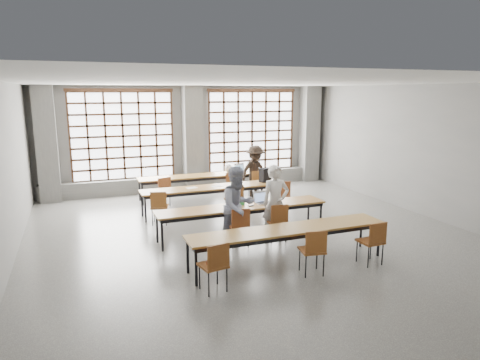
# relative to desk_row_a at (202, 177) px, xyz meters

# --- Properties ---
(floor) EXTENTS (11.00, 11.00, 0.00)m
(floor) POSITION_rel_desk_row_a_xyz_m (0.04, -3.99, -0.66)
(floor) COLOR #51514E
(floor) RESTS_ON ground
(ceiling) EXTENTS (11.00, 11.00, 0.00)m
(ceiling) POSITION_rel_desk_row_a_xyz_m (0.04, -3.99, 2.84)
(ceiling) COLOR silver
(ceiling) RESTS_ON floor
(wall_back) EXTENTS (10.00, 0.00, 10.00)m
(wall_back) POSITION_rel_desk_row_a_xyz_m (0.04, 1.51, 1.09)
(wall_back) COLOR #626260
(wall_back) RESTS_ON floor
(wall_front) EXTENTS (10.00, 0.00, 10.00)m
(wall_front) POSITION_rel_desk_row_a_xyz_m (0.04, -9.49, 1.09)
(wall_front) COLOR #626260
(wall_front) RESTS_ON floor
(wall_left) EXTENTS (0.00, 11.00, 11.00)m
(wall_left) POSITION_rel_desk_row_a_xyz_m (-4.96, -3.99, 1.09)
(wall_left) COLOR #626260
(wall_left) RESTS_ON floor
(wall_right) EXTENTS (0.00, 11.00, 11.00)m
(wall_right) POSITION_rel_desk_row_a_xyz_m (5.04, -3.99, 1.09)
(wall_right) COLOR #626260
(wall_right) RESTS_ON floor
(column_left) EXTENTS (0.60, 0.55, 3.50)m
(column_left) POSITION_rel_desk_row_a_xyz_m (-4.46, 1.23, 1.09)
(column_left) COLOR #555553
(column_left) RESTS_ON floor
(column_mid) EXTENTS (0.60, 0.55, 3.50)m
(column_mid) POSITION_rel_desk_row_a_xyz_m (0.04, 1.23, 1.09)
(column_mid) COLOR #555553
(column_mid) RESTS_ON floor
(column_right) EXTENTS (0.60, 0.55, 3.50)m
(column_right) POSITION_rel_desk_row_a_xyz_m (4.54, 1.23, 1.09)
(column_right) COLOR #555553
(column_right) RESTS_ON floor
(window_left) EXTENTS (3.32, 0.12, 3.00)m
(window_left) POSITION_rel_desk_row_a_xyz_m (-2.21, 1.43, 1.24)
(window_left) COLOR white
(window_left) RESTS_ON wall_back
(window_right) EXTENTS (3.32, 0.12, 3.00)m
(window_right) POSITION_rel_desk_row_a_xyz_m (2.29, 1.43, 1.24)
(window_right) COLOR white
(window_right) RESTS_ON wall_back
(sill_ledge) EXTENTS (9.80, 0.35, 0.50)m
(sill_ledge) POSITION_rel_desk_row_a_xyz_m (0.04, 1.31, -0.41)
(sill_ledge) COLOR #555553
(sill_ledge) RESTS_ON floor
(desk_row_a) EXTENTS (4.00, 0.70, 0.73)m
(desk_row_a) POSITION_rel_desk_row_a_xyz_m (0.00, 0.00, 0.00)
(desk_row_a) COLOR brown
(desk_row_a) RESTS_ON floor
(desk_row_b) EXTENTS (4.00, 0.70, 0.73)m
(desk_row_b) POSITION_rel_desk_row_a_xyz_m (-0.19, -1.73, 0.00)
(desk_row_b) COLOR brown
(desk_row_b) RESTS_ON floor
(desk_row_c) EXTENTS (4.00, 0.70, 0.73)m
(desk_row_c) POSITION_rel_desk_row_a_xyz_m (-0.19, -3.91, 0.00)
(desk_row_c) COLOR brown
(desk_row_c) RESTS_ON floor
(desk_row_d) EXTENTS (4.00, 0.70, 0.73)m
(desk_row_d) POSITION_rel_desk_row_a_xyz_m (0.03, -5.77, 0.00)
(desk_row_d) COLOR brown
(desk_row_d) RESTS_ON floor
(chair_back_left) EXTENTS (0.52, 0.52, 0.88)m
(chair_back_left) POSITION_rel_desk_row_a_xyz_m (-1.38, -0.63, -0.13)
(chair_back_left) COLOR brown
(chair_back_left) RESTS_ON floor
(chair_back_mid) EXTENTS (0.52, 0.52, 0.88)m
(chair_back_mid) POSITION_rel_desk_row_a_xyz_m (0.78, -0.63, -0.13)
(chair_back_mid) COLOR brown
(chair_back_mid) RESTS_ON floor
(chair_back_right) EXTENTS (0.44, 0.45, 0.88)m
(chair_back_right) POSITION_rel_desk_row_a_xyz_m (1.60, -0.63, -0.13)
(chair_back_right) COLOR brown
(chair_back_right) RESTS_ON floor
(chair_mid_left) EXTENTS (0.53, 0.53, 0.88)m
(chair_mid_left) POSITION_rel_desk_row_a_xyz_m (-1.81, -2.35, -0.13)
(chair_mid_left) COLOR brown
(chair_mid_left) RESTS_ON floor
(chair_mid_centre) EXTENTS (0.43, 0.43, 0.88)m
(chair_mid_centre) POSITION_rel_desk_row_a_xyz_m (0.21, -2.35, -0.13)
(chair_mid_centre) COLOR brown
(chair_mid_centre) RESTS_ON floor
(chair_mid_right) EXTENTS (0.42, 0.43, 0.88)m
(chair_mid_right) POSITION_rel_desk_row_a_xyz_m (1.61, -2.35, -0.13)
(chair_mid_right) COLOR brown
(chair_mid_right) RESTS_ON floor
(chair_front_left) EXTENTS (0.48, 0.48, 0.88)m
(chair_front_left) POSITION_rel_desk_row_a_xyz_m (-0.50, -4.54, -0.13)
(chair_front_left) COLOR brown
(chair_front_left) RESTS_ON floor
(chair_front_right) EXTENTS (0.46, 0.46, 0.88)m
(chair_front_right) POSITION_rel_desk_row_a_xyz_m (0.40, -4.54, -0.13)
(chair_front_right) COLOR brown
(chair_front_right) RESTS_ON floor
(chair_near_left) EXTENTS (0.49, 0.49, 0.88)m
(chair_near_left) POSITION_rel_desk_row_a_xyz_m (-1.66, -6.40, -0.13)
(chair_near_left) COLOR brown
(chair_near_left) RESTS_ON floor
(chair_near_mid) EXTENTS (0.49, 0.49, 0.88)m
(chair_near_mid) POSITION_rel_desk_row_a_xyz_m (0.21, -6.40, -0.13)
(chair_near_mid) COLOR brown
(chair_near_mid) RESTS_ON floor
(chair_near_right) EXTENTS (0.43, 0.44, 0.88)m
(chair_near_right) POSITION_rel_desk_row_a_xyz_m (1.53, -6.40, -0.13)
(chair_near_right) COLOR brown
(chair_near_right) RESTS_ON floor
(student_male) EXTENTS (0.66, 0.46, 1.72)m
(student_male) POSITION_rel_desk_row_a_xyz_m (0.41, -4.41, 0.19)
(student_male) COLOR silver
(student_male) RESTS_ON floor
(student_female) EXTENTS (1.00, 0.87, 1.74)m
(student_female) POSITION_rel_desk_row_a_xyz_m (-0.49, -4.41, 0.21)
(student_female) COLOR navy
(student_female) RESTS_ON floor
(student_back) EXTENTS (1.17, 0.82, 1.64)m
(student_back) POSITION_rel_desk_row_a_xyz_m (1.60, -0.50, 0.16)
(student_back) COLOR black
(student_back) RESTS_ON floor
(laptop_front) EXTENTS (0.41, 0.36, 0.26)m
(laptop_front) POSITION_rel_desk_row_a_xyz_m (0.35, -3.80, 0.13)
(laptop_front) COLOR #B4B4B9
(laptop_front) RESTS_ON desk_row_c
(laptop_back) EXTENTS (0.41, 0.36, 0.26)m
(laptop_back) POSITION_rel_desk_row_a_xyz_m (1.34, 0.11, 0.13)
(laptop_back) COLOR silver
(laptop_back) RESTS_ON desk_row_a
(mouse) EXTENTS (0.10, 0.07, 0.04)m
(mouse) POSITION_rel_desk_row_a_xyz_m (0.76, -3.93, 0.08)
(mouse) COLOR silver
(mouse) RESTS_ON desk_row_c
(green_box) EXTENTS (0.26, 0.12, 0.09)m
(green_box) POSITION_rel_desk_row_a_xyz_m (-0.24, -3.83, 0.11)
(green_box) COLOR #2D893F
(green_box) RESTS_ON desk_row_c
(phone) EXTENTS (0.14, 0.09, 0.01)m
(phone) POSITION_rel_desk_row_a_xyz_m (-0.01, -4.01, 0.07)
(phone) COLOR black
(phone) RESTS_ON desk_row_c
(paper_sheet_a) EXTENTS (0.33, 0.26, 0.00)m
(paper_sheet_a) POSITION_rel_desk_row_a_xyz_m (-0.79, -1.68, 0.07)
(paper_sheet_a) COLOR silver
(paper_sheet_a) RESTS_ON desk_row_b
(paper_sheet_c) EXTENTS (0.34, 0.28, 0.00)m
(paper_sheet_c) POSITION_rel_desk_row_a_xyz_m (-0.09, -1.73, 0.07)
(paper_sheet_c) COLOR silver
(paper_sheet_c) RESTS_ON desk_row_b
(backpack) EXTENTS (0.37, 0.29, 0.40)m
(backpack) POSITION_rel_desk_row_a_xyz_m (1.41, -1.68, 0.27)
(backpack) COLOR black
(backpack) RESTS_ON desk_row_b
(plastic_bag) EXTENTS (0.28, 0.23, 0.29)m
(plastic_bag) POSITION_rel_desk_row_a_xyz_m (0.90, 0.05, 0.21)
(plastic_bag) COLOR silver
(plastic_bag) RESTS_ON desk_row_a
(red_pouch) EXTENTS (0.21, 0.12, 0.06)m
(red_pouch) POSITION_rel_desk_row_a_xyz_m (-1.67, -6.32, -0.16)
(red_pouch) COLOR maroon
(red_pouch) RESTS_ON chair_near_left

